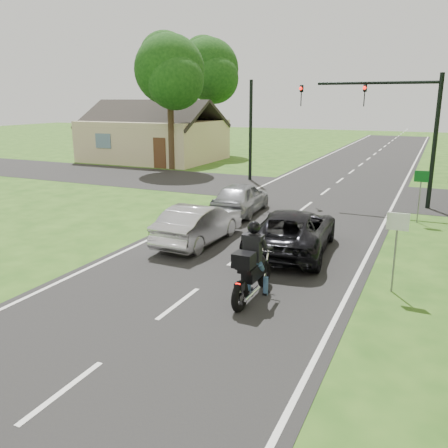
% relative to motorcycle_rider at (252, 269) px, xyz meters
% --- Properties ---
extents(ground, '(140.00, 140.00, 0.00)m').
position_rel_motorcycle_rider_xyz_m(ground, '(-1.53, -1.02, -0.80)').
color(ground, '#264D15').
rests_on(ground, ground).
extents(road, '(8.00, 100.00, 0.01)m').
position_rel_motorcycle_rider_xyz_m(road, '(-1.53, 8.98, -0.80)').
color(road, black).
rests_on(road, ground).
extents(cross_road, '(60.00, 7.00, 0.01)m').
position_rel_motorcycle_rider_xyz_m(cross_road, '(-1.53, 14.98, -0.80)').
color(cross_road, black).
rests_on(cross_road, ground).
extents(motorcycle_rider, '(0.67, 2.37, 2.05)m').
position_rel_motorcycle_rider_xyz_m(motorcycle_rider, '(0.00, 0.00, 0.00)').
color(motorcycle_rider, black).
rests_on(motorcycle_rider, ground).
extents(dark_suv, '(2.82, 5.28, 1.41)m').
position_rel_motorcycle_rider_xyz_m(dark_suv, '(-0.17, 4.14, -0.09)').
color(dark_suv, black).
rests_on(dark_suv, road).
extents(silver_sedan, '(1.54, 4.20, 1.37)m').
position_rel_motorcycle_rider_xyz_m(silver_sedan, '(-3.43, 3.73, -0.11)').
color(silver_sedan, silver).
rests_on(silver_sedan, road).
extents(silver_suv, '(1.95, 4.24, 1.41)m').
position_rel_motorcycle_rider_xyz_m(silver_suv, '(-3.77, 8.37, -0.09)').
color(silver_suv, '#96989D').
rests_on(silver_suv, road).
extents(traffic_signal, '(6.38, 0.44, 6.00)m').
position_rel_motorcycle_rider_xyz_m(traffic_signal, '(1.81, 12.98, 3.33)').
color(traffic_signal, black).
rests_on(traffic_signal, ground).
extents(signal_pole_far, '(0.20, 0.20, 6.00)m').
position_rel_motorcycle_rider_xyz_m(signal_pole_far, '(-6.73, 16.98, 2.20)').
color(signal_pole_far, black).
rests_on(signal_pole_far, ground).
extents(sign_white, '(0.55, 0.07, 2.12)m').
position_rel_motorcycle_rider_xyz_m(sign_white, '(3.17, 1.96, 0.79)').
color(sign_white, slate).
rests_on(sign_white, ground).
extents(sign_green, '(0.55, 0.07, 2.12)m').
position_rel_motorcycle_rider_xyz_m(sign_green, '(3.37, 9.96, 0.79)').
color(sign_green, slate).
rests_on(sign_green, ground).
extents(tree_left_near, '(5.12, 4.96, 9.22)m').
position_rel_motorcycle_rider_xyz_m(tree_left_near, '(-13.26, 18.76, 5.73)').
color(tree_left_near, '#332316').
rests_on(tree_left_near, ground).
extents(tree_left_far, '(5.76, 5.58, 10.14)m').
position_rel_motorcycle_rider_xyz_m(tree_left_far, '(-15.23, 28.74, 6.33)').
color(tree_left_far, '#332316').
rests_on(tree_left_far, ground).
extents(house, '(10.20, 8.00, 4.84)m').
position_rel_motorcycle_rider_xyz_m(house, '(-17.53, 22.98, 0.97)').
color(house, tan).
rests_on(house, ground).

